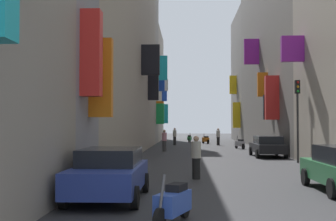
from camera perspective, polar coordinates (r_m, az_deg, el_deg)
ground_plane at (r=35.61m, az=5.01°, el=-5.26°), size 140.00×140.00×0.00m
building_left_mid_a at (r=16.83m, az=-20.25°, el=12.22°), size 6.85×3.52×12.40m
building_left_mid_b at (r=33.65m, az=-8.66°, el=8.15°), size 7.37×31.40×15.92m
building_left_mid_c at (r=51.96m, az=-4.73°, el=7.42°), size 7.28×5.34×21.01m
building_left_far at (r=60.10m, az=-3.73°, el=3.11°), size 7.07×11.93×14.59m
building_right_mid_a at (r=42.47m, az=15.64°, el=9.62°), size 7.34×25.69×21.04m
building_right_mid_b at (r=60.53m, az=11.53°, el=4.18°), size 6.91×12.15×16.86m
parked_car_blue at (r=12.98m, az=-7.52°, el=-7.90°), size 2.00×4.39×1.45m
parked_car_black at (r=30.24m, az=12.68°, el=-4.44°), size 1.97×4.41×1.39m
scooter_orange at (r=49.73m, az=4.87°, el=-3.75°), size 0.79×1.75×1.13m
scooter_silver at (r=39.61m, az=9.22°, el=-4.23°), size 0.77×1.89×1.13m
scooter_green at (r=53.95m, az=2.79°, el=-3.60°), size 0.57×1.79×1.13m
scooter_blue at (r=9.75m, az=0.68°, el=-11.77°), size 0.82×1.89×1.13m
pedestrian_crossing at (r=17.57m, az=3.64°, el=-6.05°), size 0.54×0.54×1.70m
pedestrian_near_left at (r=46.28m, az=0.86°, el=-3.36°), size 0.40×0.40×1.78m
pedestrian_near_right at (r=35.47m, az=-0.47°, el=-3.88°), size 0.54×0.54×1.74m
pedestrian_mid_street at (r=46.15m, az=6.48°, el=-3.37°), size 0.48×0.48×1.76m
traffic_light_near_corner at (r=25.85m, az=16.33°, el=0.44°), size 0.26×0.34×4.63m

